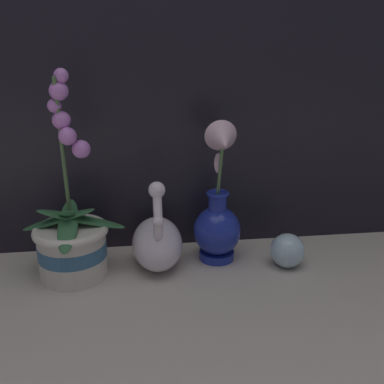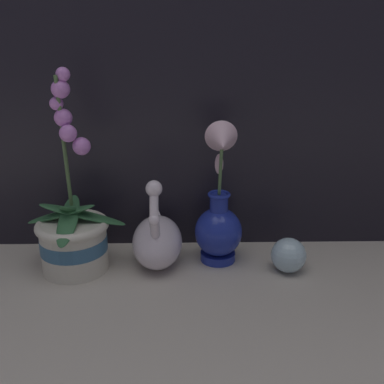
# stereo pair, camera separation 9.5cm
# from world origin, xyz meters

# --- Properties ---
(ground_plane) EXTENTS (2.80, 2.80, 0.00)m
(ground_plane) POSITION_xyz_m (0.00, 0.00, 0.00)
(ground_plane) COLOR #BCB2A3
(orchid_potted_plant) EXTENTS (0.22, 0.19, 0.43)m
(orchid_potted_plant) POSITION_xyz_m (-0.22, 0.09, 0.09)
(orchid_potted_plant) COLOR beige
(orchid_potted_plant) RESTS_ON ground_plane
(swan_figurine) EXTENTS (0.11, 0.19, 0.22)m
(swan_figurine) POSITION_xyz_m (-0.04, 0.11, 0.06)
(swan_figurine) COLOR white
(swan_figurine) RESTS_ON ground_plane
(blue_vase) EXTENTS (0.11, 0.13, 0.33)m
(blue_vase) POSITION_xyz_m (0.09, 0.12, 0.10)
(blue_vase) COLOR navy
(blue_vase) RESTS_ON ground_plane
(glass_sphere) EXTENTS (0.08, 0.08, 0.08)m
(glass_sphere) POSITION_xyz_m (0.24, 0.07, 0.04)
(glass_sphere) COLOR silver
(glass_sphere) RESTS_ON ground_plane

